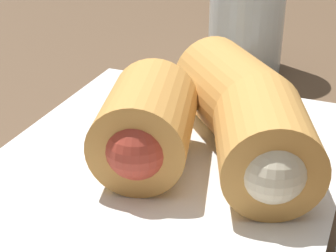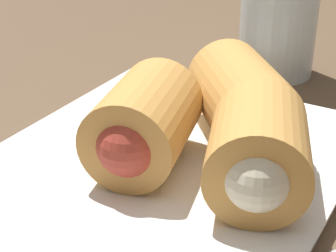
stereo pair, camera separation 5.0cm
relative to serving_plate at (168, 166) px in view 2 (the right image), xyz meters
The scene contains 6 objects.
table_surface 4.25cm from the serving_plate, 21.02° to the right, with size 180.00×140.00×2.00cm.
serving_plate is the anchor object (origin of this frame).
roll_front_left 4.45cm from the serving_plate, 155.34° to the left, with size 10.06×8.19×6.31cm.
roll_front_right 8.33cm from the serving_plate, 100.99° to the right, with size 10.15×8.91×6.31cm.
roll_back_left 7.39cm from the serving_plate, 31.65° to the right, with size 10.47×10.31×6.31cm.
drinking_glass 23.63cm from the serving_plate, ahead, with size 7.66×7.66×13.69cm.
Camera 2 is at (-33.42, -16.10, 23.88)cm, focal length 60.00 mm.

